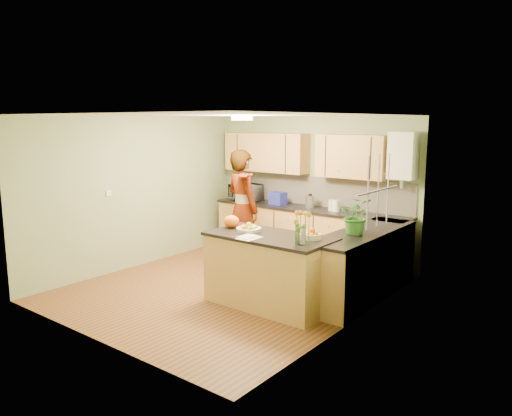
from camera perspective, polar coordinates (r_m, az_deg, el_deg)
The scene contains 28 objects.
floor at distance 7.42m, azimuth -3.01°, elevation -9.13°, with size 4.50×4.50×0.00m, color brown.
ceiling at distance 7.02m, azimuth -3.20°, elevation 10.56°, with size 4.00×4.50×0.02m, color white.
wall_back at distance 8.91m, azimuth 6.45°, elevation 2.32°, with size 4.00×0.02×2.50m, color gray.
wall_front at distance 5.65m, azimuth -18.29°, elevation -2.55°, with size 4.00×0.02×2.50m, color gray.
wall_left at distance 8.55m, azimuth -13.27°, elevation 1.79°, with size 0.02×4.50×2.50m, color gray.
wall_right at distance 6.01m, azimuth 11.44°, elevation -1.51°, with size 0.02×4.50×2.50m, color gray.
back_counter at distance 8.75m, azimuth 5.88°, elevation -3.01°, with size 3.64×0.62×0.94m.
right_counter at distance 7.06m, azimuth 12.15°, elevation -6.32°, with size 0.62×2.24×0.94m.
splashback at distance 8.85m, azimuth 6.94°, elevation 1.93°, with size 3.60×0.02×0.52m, color beige.
upper_cabinets at distance 8.80m, azimuth 4.96°, elevation 6.17°, with size 3.20×0.34×0.70m.
boiler at distance 7.95m, azimuth 16.47°, elevation 5.74°, with size 0.40×0.30×0.86m.
window_right at distance 6.50m, azimuth 13.85°, elevation 1.94°, with size 0.01×1.30×1.05m.
light_switch at distance 8.17m, azimuth -16.49°, elevation 1.63°, with size 0.02×0.09×0.09m, color white.
ceiling_lamp at distance 7.24m, azimuth -1.61°, elevation 10.24°, with size 0.30×0.30×0.07m.
peninsula_island at distance 6.62m, azimuth 1.57°, elevation -7.13°, with size 1.67×0.85×0.96m.
fruit_dish at distance 6.70m, azimuth -0.82°, elevation -2.29°, with size 0.33×0.33×0.12m.
orange_bowl at distance 6.31m, azimuth 6.43°, elevation -3.04°, with size 0.23×0.23×0.13m.
flower_vase at distance 5.96m, azimuth 5.22°, elevation -1.36°, with size 0.25×0.25×0.46m.
orange_bag at distance 6.95m, azimuth -2.82°, elevation -1.53°, with size 0.23×0.19×0.17m, color orange.
papers at distance 6.32m, azimuth -0.76°, elevation -3.42°, with size 0.22×0.30×0.01m, color white.
violinist at distance 8.25m, azimuth -1.55°, elevation -0.11°, with size 0.72×0.47×1.97m, color #DFAA88.
violin at distance 7.87m, azimuth -1.47°, elevation 3.74°, with size 0.62×0.25×0.12m, color #571505, non-canonical shape.
microwave at distance 9.38m, azimuth -1.20°, elevation 1.82°, with size 0.57×0.39×0.32m, color white.
blue_box at distance 8.94m, azimuth 2.51°, elevation 1.11°, with size 0.28×0.20×0.22m, color navy.
kettle at distance 8.64m, azimuth 6.17°, elevation 0.80°, with size 0.15×0.15×0.29m.
jar_cream at distance 8.41m, azimuth 8.68°, elevation 0.31°, with size 0.12×0.12×0.19m, color beige.
jar_white at distance 8.35m, azimuth 9.14°, elevation 0.24°, with size 0.12×0.12×0.19m, color white.
potted_plant at distance 6.68m, azimuth 11.45°, elevation -0.87°, with size 0.45×0.39×0.50m, color #337928.
Camera 1 is at (4.62, -5.28, 2.42)m, focal length 35.00 mm.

